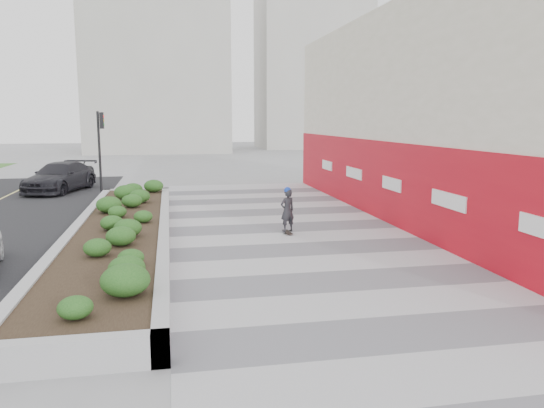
{
  "coord_description": "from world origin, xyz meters",
  "views": [
    {
      "loc": [
        -3.92,
        -9.84,
        3.82
      ],
      "look_at": [
        -0.7,
        6.77,
        1.1
      ],
      "focal_mm": 35.0,
      "sensor_mm": 36.0,
      "label": 1
    }
  ],
  "objects_px": {
    "planter": "(120,229)",
    "traffic_signal_near": "(100,141)",
    "skateboarder": "(287,210)",
    "car_dark": "(60,177)"
  },
  "relations": [
    {
      "from": "planter",
      "to": "skateboarder",
      "type": "distance_m",
      "value": 5.42
    },
    {
      "from": "planter",
      "to": "car_dark",
      "type": "distance_m",
      "value": 13.5
    },
    {
      "from": "car_dark",
      "to": "skateboarder",
      "type": "bearing_deg",
      "value": -36.06
    },
    {
      "from": "planter",
      "to": "car_dark",
      "type": "bearing_deg",
      "value": 107.99
    },
    {
      "from": "skateboarder",
      "to": "traffic_signal_near",
      "type": "bearing_deg",
      "value": 122.56
    },
    {
      "from": "skateboarder",
      "to": "car_dark",
      "type": "bearing_deg",
      "value": 125.02
    },
    {
      "from": "planter",
      "to": "skateboarder",
      "type": "height_order",
      "value": "skateboarder"
    },
    {
      "from": "traffic_signal_near",
      "to": "planter",
      "type": "bearing_deg",
      "value": -80.65
    },
    {
      "from": "traffic_signal_near",
      "to": "skateboarder",
      "type": "distance_m",
      "value": 12.69
    },
    {
      "from": "planter",
      "to": "traffic_signal_near",
      "type": "xyz_separation_m",
      "value": [
        -1.73,
        10.5,
        2.34
      ]
    }
  ]
}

